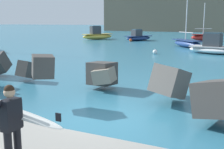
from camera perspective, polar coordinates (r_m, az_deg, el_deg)
ground_plane at (r=9.42m, az=-1.83°, el=-8.87°), size 400.00×400.00×0.00m
breakwater_jetty at (r=10.51m, az=3.65°, el=-1.29°), size 30.53×6.63×2.60m
surfer_with_board at (r=5.81m, az=-19.23°, el=-8.84°), size 2.09×1.15×1.78m
boat_near_centre at (r=29.40m, az=20.27°, el=5.18°), size 5.64×3.10×2.10m
boat_near_right at (r=35.75m, az=14.99°, el=6.19°), size 4.88×5.31×6.96m
boat_mid_left at (r=46.69m, az=5.32°, el=7.59°), size 4.00×5.29×1.88m
boat_mid_centre at (r=49.76m, az=-3.02°, el=7.99°), size 4.22×6.07×2.38m
boat_far_left at (r=47.92m, az=18.37°, el=7.18°), size 4.63×2.72×5.99m
mooring_buoy_middle at (r=27.71m, az=8.72°, el=4.57°), size 0.44×0.44×0.44m
mooring_buoy_outer at (r=44.53m, az=3.79°, el=6.99°), size 0.44×0.44×0.44m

